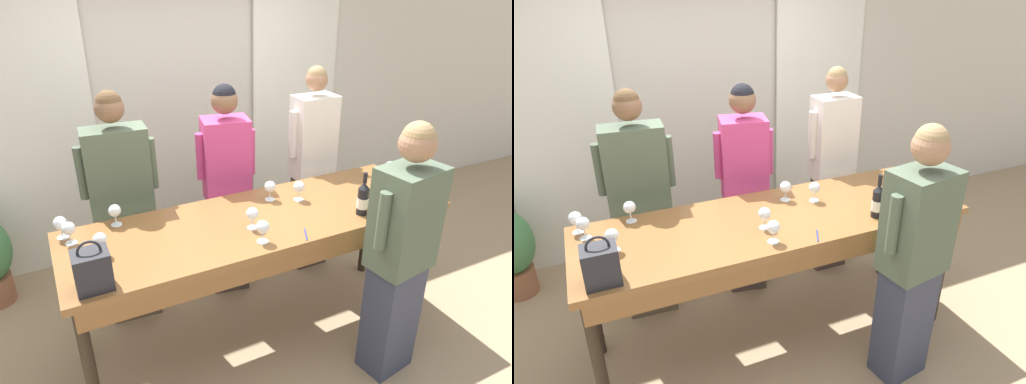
# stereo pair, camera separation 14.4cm
# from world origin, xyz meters

# --- Properties ---
(ground_plane) EXTENTS (18.00, 18.00, 0.00)m
(ground_plane) POSITION_xyz_m (0.00, 0.00, 0.00)
(ground_plane) COLOR tan
(wall_back) EXTENTS (12.00, 0.06, 2.80)m
(wall_back) POSITION_xyz_m (0.00, 1.75, 1.40)
(wall_back) COLOR beige
(wall_back) RESTS_ON ground_plane
(curtain_panel_left) EXTENTS (0.96, 0.03, 2.69)m
(curtain_panel_left) POSITION_xyz_m (-1.25, 1.68, 1.34)
(curtain_panel_left) COLOR white
(curtain_panel_left) RESTS_ON ground_plane
(curtain_panel_right) EXTENTS (0.96, 0.03, 2.69)m
(curtain_panel_right) POSITION_xyz_m (1.25, 1.68, 1.34)
(curtain_panel_right) COLOR white
(curtain_panel_right) RESTS_ON ground_plane
(tasting_bar) EXTENTS (2.61, 0.83, 1.02)m
(tasting_bar) POSITION_xyz_m (0.00, -0.03, 0.91)
(tasting_bar) COLOR brown
(tasting_bar) RESTS_ON ground_plane
(wine_bottle) EXTENTS (0.08, 0.08, 0.30)m
(wine_bottle) POSITION_xyz_m (0.63, -0.26, 1.13)
(wine_bottle) COLOR black
(wine_bottle) RESTS_ON tasting_bar
(handbag) EXTENTS (0.18, 0.15, 0.28)m
(handbag) POSITION_xyz_m (-1.12, -0.30, 1.13)
(handbag) COLOR #232328
(handbag) RESTS_ON tasting_bar
(wine_glass_front_left) EXTENTS (0.08, 0.08, 0.14)m
(wine_glass_front_left) POSITION_xyz_m (-0.12, -0.11, 1.12)
(wine_glass_front_left) COLOR white
(wine_glass_front_left) RESTS_ON tasting_bar
(wine_glass_front_mid) EXTENTS (0.08, 0.08, 0.14)m
(wine_glass_front_mid) POSITION_xyz_m (0.36, 0.11, 1.12)
(wine_glass_front_mid) COLOR white
(wine_glass_front_mid) RESTS_ON tasting_bar
(wine_glass_front_right) EXTENTS (0.08, 0.08, 0.14)m
(wine_glass_front_right) POSITION_xyz_m (-1.04, -0.00, 1.12)
(wine_glass_front_right) COLOR white
(wine_glass_front_right) RESTS_ON tasting_bar
(wine_glass_center_left) EXTENTS (0.08, 0.08, 0.14)m
(wine_glass_center_left) POSITION_xyz_m (-0.89, 0.33, 1.12)
(wine_glass_center_left) COLOR white
(wine_glass_center_left) RESTS_ON tasting_bar
(wine_glass_center_mid) EXTENTS (0.08, 0.08, 0.14)m
(wine_glass_center_mid) POSITION_xyz_m (0.17, 0.21, 1.12)
(wine_glass_center_mid) COLOR white
(wine_glass_center_mid) RESTS_ON tasting_bar
(wine_glass_center_right) EXTENTS (0.08, 0.08, 0.14)m
(wine_glass_center_right) POSITION_xyz_m (-1.22, 0.31, 1.12)
(wine_glass_center_right) COLOR white
(wine_glass_center_right) RESTS_ON tasting_bar
(wine_glass_back_left) EXTENTS (0.08, 0.08, 0.14)m
(wine_glass_back_left) POSITION_xyz_m (-1.18, 0.22, 1.12)
(wine_glass_back_left) COLOR white
(wine_glass_back_left) RESTS_ON tasting_bar
(wine_glass_back_mid) EXTENTS (0.08, 0.08, 0.14)m
(wine_glass_back_mid) POSITION_xyz_m (1.20, 0.12, 1.12)
(wine_glass_back_mid) COLOR white
(wine_glass_back_mid) RESTS_ON tasting_bar
(wine_glass_back_right) EXTENTS (0.08, 0.08, 0.14)m
(wine_glass_back_right) POSITION_xyz_m (-0.14, -0.28, 1.12)
(wine_glass_back_right) COLOR white
(wine_glass_back_right) RESTS_ON tasting_bar
(pen) EXTENTS (0.07, 0.13, 0.01)m
(pen) POSITION_xyz_m (0.14, -0.33, 1.02)
(pen) COLOR #193399
(pen) RESTS_ON tasting_bar
(guest_olive_jacket) EXTENTS (0.55, 0.26, 1.81)m
(guest_olive_jacket) POSITION_xyz_m (-0.78, 0.69, 0.92)
(guest_olive_jacket) COLOR brown
(guest_olive_jacket) RESTS_ON ground_plane
(guest_pink_top) EXTENTS (0.47, 0.33, 1.77)m
(guest_pink_top) POSITION_xyz_m (0.04, 0.69, 0.91)
(guest_pink_top) COLOR #473833
(guest_pink_top) RESTS_ON ground_plane
(guest_cream_sweater) EXTENTS (0.47, 0.24, 1.84)m
(guest_cream_sweater) POSITION_xyz_m (0.85, 0.69, 0.95)
(guest_cream_sweater) COLOR #473833
(guest_cream_sweater) RESTS_ON ground_plane
(host_pouring) EXTENTS (0.50, 0.33, 1.77)m
(host_pouring) POSITION_xyz_m (0.64, -0.65, 0.91)
(host_pouring) COLOR #383D51
(host_pouring) RESTS_ON ground_plane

